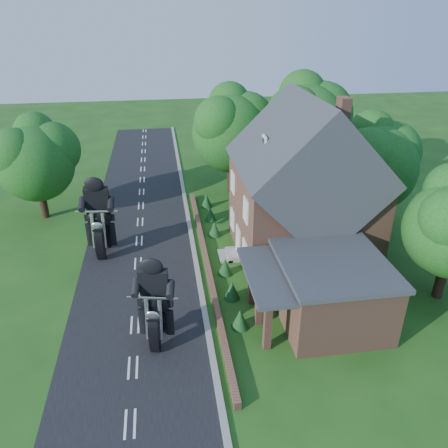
{
  "coord_description": "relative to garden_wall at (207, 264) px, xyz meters",
  "views": [
    {
      "loc": [
        1.9,
        -18.17,
        14.72
      ],
      "look_at": [
        5.41,
        5.23,
        2.8
      ],
      "focal_mm": 35.0,
      "sensor_mm": 36.0,
      "label": 1
    }
  ],
  "objects": [
    {
      "name": "shrub_d",
      "position": [
        1.0,
        4.0,
        0.35
      ],
      "size": [
        0.9,
        0.9,
        1.1
      ],
      "primitive_type": "cone",
      "color": "#123A18",
      "rests_on": "ground"
    },
    {
      "name": "kerb",
      "position": [
        -0.65,
        -5.0,
        -0.14
      ],
      "size": [
        0.3,
        80.0,
        0.12
      ],
      "primitive_type": "cube",
      "color": "gray",
      "rests_on": "ground"
    },
    {
      "name": "tree_behind_left",
      "position": [
        3.86,
        12.13,
        5.53
      ],
      "size": [
        6.94,
        6.4,
        9.16
      ],
      "color": "black",
      "rests_on": "ground"
    },
    {
      "name": "motorcycle_follow",
      "position": [
        -6.51,
        2.58,
        0.62
      ],
      "size": [
        0.64,
        1.79,
        1.63
      ],
      "primitive_type": null,
      "rotation": [
        0.0,
        0.0,
        3.03
      ],
      "color": "black",
      "rests_on": "ground"
    },
    {
      "name": "house",
      "position": [
        6.19,
        1.0,
        4.14
      ],
      "size": [
        9.54,
        8.64,
        10.24
      ],
      "color": "brown",
      "rests_on": "ground"
    },
    {
      "name": "shrub_f",
      "position": [
        1.0,
        9.0,
        0.35
      ],
      "size": [
        0.9,
        0.9,
        1.1
      ],
      "primitive_type": "cone",
      "color": "#123A18",
      "rests_on": "ground"
    },
    {
      "name": "motorcycle_lead",
      "position": [
        -3.11,
        -6.47,
        0.53
      ],
      "size": [
        0.71,
        1.62,
        1.46
      ],
      "primitive_type": null,
      "rotation": [
        0.0,
        0.0,
        2.93
      ],
      "color": "black",
      "rests_on": "ground"
    },
    {
      "name": "shrub_c",
      "position": [
        1.0,
        -1.0,
        0.35
      ],
      "size": [
        0.9,
        0.9,
        1.1
      ],
      "primitive_type": "cone",
      "color": "#123A18",
      "rests_on": "ground"
    },
    {
      "name": "shrub_a",
      "position": [
        1.0,
        -6.0,
        0.35
      ],
      "size": [
        0.9,
        0.9,
        1.1
      ],
      "primitive_type": "cone",
      "color": "#123A18",
      "rests_on": "ground"
    },
    {
      "name": "shrub_e",
      "position": [
        1.0,
        6.5,
        0.35
      ],
      "size": [
        0.9,
        0.9,
        1.1
      ],
      "primitive_type": "cone",
      "color": "#123A18",
      "rests_on": "ground"
    },
    {
      "name": "ground",
      "position": [
        -4.3,
        -5.0,
        -0.2
      ],
      "size": [
        120.0,
        120.0,
        0.0
      ],
      "primitive_type": "plane",
      "color": "#1C4814",
      "rests_on": "ground"
    },
    {
      "name": "shrub_b",
      "position": [
        1.0,
        -3.5,
        0.35
      ],
      "size": [
        0.9,
        0.9,
        1.1
      ],
      "primitive_type": "cone",
      "color": "#123A18",
      "rests_on": "ground"
    },
    {
      "name": "garden_wall",
      "position": [
        0.0,
        0.0,
        0.0
      ],
      "size": [
        0.3,
        22.0,
        0.4
      ],
      "primitive_type": "cube",
      "color": "brown",
      "rests_on": "ground"
    },
    {
      "name": "tree_behind_house",
      "position": [
        9.88,
        11.14,
        6.03
      ],
      "size": [
        7.81,
        7.2,
        10.08
      ],
      "color": "black",
      "rests_on": "ground"
    },
    {
      "name": "tree_house_right",
      "position": [
        12.35,
        3.62,
        4.99
      ],
      "size": [
        6.51,
        6.0,
        8.4
      ],
      "color": "black",
      "rests_on": "ground"
    },
    {
      "name": "road",
      "position": [
        -4.3,
        -5.0,
        -0.19
      ],
      "size": [
        7.0,
        80.0,
        0.02
      ],
      "primitive_type": "cube",
      "color": "black",
      "rests_on": "ground"
    },
    {
      "name": "annex",
      "position": [
        5.57,
        -5.8,
        1.57
      ],
      "size": [
        7.05,
        5.94,
        3.44
      ],
      "color": "brown",
      "rests_on": "ground"
    },
    {
      "name": "tree_far_road",
      "position": [
        -11.16,
        9.11,
        4.64
      ],
      "size": [
        6.08,
        5.6,
        7.84
      ],
      "color": "black",
      "rests_on": "ground"
    }
  ]
}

